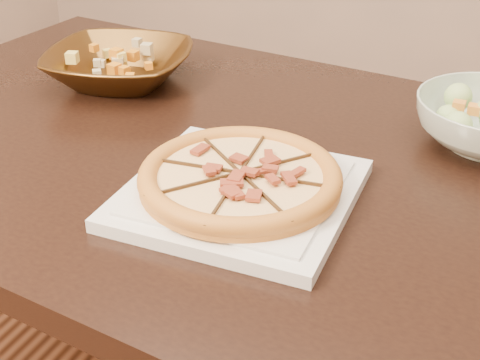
# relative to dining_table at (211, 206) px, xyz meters

# --- Properties ---
(dining_table) EXTENTS (1.34, 0.93, 0.75)m
(dining_table) POSITION_rel_dining_table_xyz_m (0.00, 0.00, 0.00)
(dining_table) COLOR black
(dining_table) RESTS_ON floor
(plate) EXTENTS (0.29, 0.29, 0.02)m
(plate) POSITION_rel_dining_table_xyz_m (0.11, -0.13, 0.13)
(plate) COLOR silver
(plate) RESTS_ON dining_table
(pizza) EXTENTS (0.26, 0.26, 0.03)m
(pizza) POSITION_rel_dining_table_xyz_m (0.11, -0.13, 0.15)
(pizza) COLOR #B87F33
(pizza) RESTS_ON plate
(bronze_bowl) EXTENTS (0.31, 0.31, 0.06)m
(bronze_bowl) POSITION_rel_dining_table_xyz_m (-0.26, 0.15, 0.15)
(bronze_bowl) COLOR brown
(bronze_bowl) RESTS_ON dining_table
(mixed_dish) EXTENTS (0.11, 0.13, 0.03)m
(mixed_dish) POSITION_rel_dining_table_xyz_m (-0.26, 0.15, 0.19)
(mixed_dish) COLOR tan
(mixed_dish) RESTS_ON bronze_bowl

